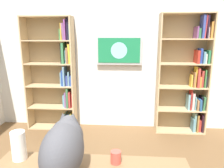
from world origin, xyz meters
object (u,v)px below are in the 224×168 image
object	(u,v)px
bookshelf_left	(189,76)
cat	(64,147)
bookshelf_right	(56,75)
paper_towel_roll	(19,146)
wall_mounted_tv	(119,50)
coffee_mug	(116,157)

from	to	relation	value
bookshelf_left	cat	xyz separation A→B (m)	(1.48, 2.35, -0.07)
bookshelf_right	cat	distance (m)	2.49
bookshelf_right	paper_towel_roll	size ratio (longest dim) A/B	8.71
bookshelf_right	wall_mounted_tv	distance (m)	1.20
bookshelf_right	coffee_mug	distance (m)	2.51
bookshelf_left	paper_towel_roll	bearing A→B (deg)	49.53
paper_towel_roll	cat	bearing A→B (deg)	160.70
bookshelf_left	paper_towel_roll	distance (m)	2.90
wall_mounted_tv	bookshelf_right	bearing A→B (deg)	4.22
bookshelf_right	paper_towel_roll	distance (m)	2.25
cat	coffee_mug	bearing A→B (deg)	-157.91
bookshelf_right	cat	xyz separation A→B (m)	(-0.83, 2.35, -0.06)
bookshelf_left	coffee_mug	bearing A→B (deg)	62.93
cat	paper_towel_roll	world-z (taller)	cat
bookshelf_right	coffee_mug	xyz separation A→B (m)	(-1.18, 2.20, -0.22)
paper_towel_roll	wall_mounted_tv	bearing A→B (deg)	-106.64
wall_mounted_tv	bookshelf_left	bearing A→B (deg)	176.01
cat	paper_towel_roll	distance (m)	0.44
bookshelf_left	bookshelf_right	world-z (taller)	bookshelf_left
wall_mounted_tv	cat	bearing A→B (deg)	83.43
coffee_mug	wall_mounted_tv	bearing A→B (deg)	-88.24
wall_mounted_tv	coffee_mug	bearing A→B (deg)	91.76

